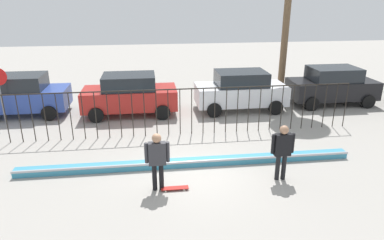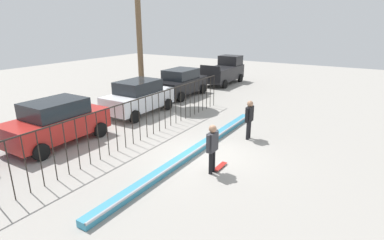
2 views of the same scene
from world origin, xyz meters
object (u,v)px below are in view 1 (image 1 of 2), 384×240
skateboard (175,188)px  stop_sign (0,88)px  parked_car_white (241,90)px  parked_car_red (130,94)px  parked_car_black (332,85)px  camera_operator (283,148)px  skateboarder (157,157)px  parked_car_blue (19,95)px

skateboard → stop_sign: size_ratio=0.32×
parked_car_white → parked_car_red: bearing=175.8°
skateboard → parked_car_white: size_ratio=0.19×
skateboard → parked_car_black: (8.66, 7.39, 0.91)m
camera_operator → parked_car_black: 8.98m
skateboarder → parked_car_blue: (-6.07, 7.49, -0.08)m
skateboarder → stop_sign: stop_sign is taller
skateboarder → parked_car_white: 8.16m
skateboard → parked_car_white: 8.05m
parked_car_red → parked_car_black: (10.16, 0.37, 0.00)m
parked_car_black → stop_sign: 15.55m
parked_car_blue → parked_car_black: (15.20, -0.19, 0.00)m
parked_car_blue → stop_sign: size_ratio=1.72×
camera_operator → parked_car_red: parked_car_red is taller
parked_car_white → parked_car_black: 4.89m
skateboarder → parked_car_red: bearing=128.6°
camera_operator → parked_car_blue: size_ratio=0.41×
parked_car_black → stop_sign: stop_sign is taller
parked_car_blue → parked_car_black: same height
parked_car_blue → stop_sign: bearing=-102.3°
skateboard → camera_operator: 3.41m
skateboarder → parked_car_white: size_ratio=0.41×
camera_operator → parked_car_white: (0.53, 6.83, -0.09)m
skateboarder → parked_car_white: parked_car_white is taller
parked_car_blue → parked_car_red: 5.07m
skateboarder → camera_operator: bearing=32.1°
parked_car_white → camera_operator: bearing=-98.9°
skateboarder → skateboard: skateboarder is taller
skateboard → parked_car_blue: 10.05m
parked_car_red → parked_car_blue: bearing=174.1°
skateboarder → parked_car_red: parked_car_red is taller
parked_car_black → stop_sign: size_ratio=1.72×
stop_sign → parked_car_white: bearing=3.9°
camera_operator → parked_car_blue: bearing=20.7°
skateboard → stop_sign: stop_sign is taller
stop_sign → parked_car_red: bearing=7.4°
skateboarder → camera_operator: 3.73m
camera_operator → parked_car_blue: parked_car_blue is taller
camera_operator → stop_sign: size_ratio=0.71×
parked_car_red → parked_car_black: same height
skateboarder → parked_car_red: (-1.03, 6.93, -0.08)m
parked_car_black → skateboard: bearing=-137.1°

